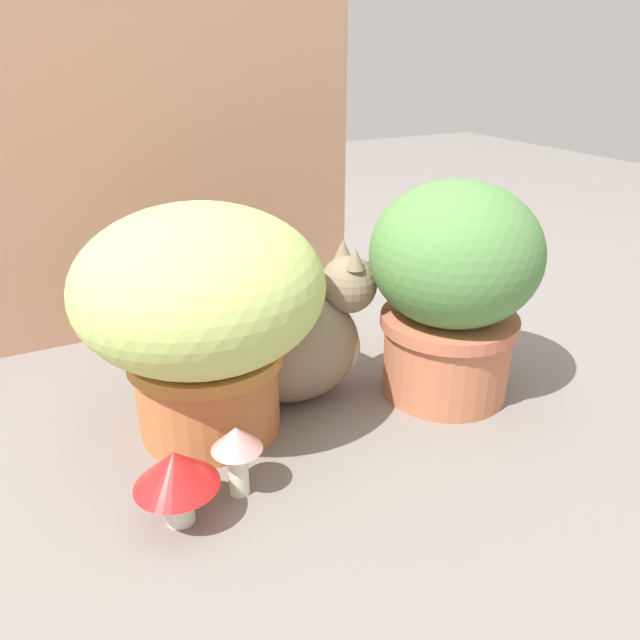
{
  "coord_description": "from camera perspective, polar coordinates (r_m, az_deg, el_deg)",
  "views": [
    {
      "loc": [
        -0.32,
        -0.9,
        0.65
      ],
      "look_at": [
        0.15,
        0.01,
        0.18
      ],
      "focal_mm": 34.55,
      "sensor_mm": 36.0,
      "label": 1
    }
  ],
  "objects": [
    {
      "name": "ground_plane",
      "position": [
        1.15,
        -6.69,
        -9.82
      ],
      "size": [
        6.0,
        6.0,
        0.0
      ],
      "primitive_type": "plane",
      "color": "slate"
    },
    {
      "name": "leafy_planter",
      "position": [
        1.18,
        12.18,
        3.29
      ],
      "size": [
        0.32,
        0.32,
        0.42
      ],
      "color": "#BC6C4A",
      "rests_on": "ground"
    },
    {
      "name": "cat",
      "position": [
        1.18,
        -1.66,
        -1.93
      ],
      "size": [
        0.38,
        0.2,
        0.32
      ],
      "color": "#816E58",
      "rests_on": "ground"
    },
    {
      "name": "cardboard_backdrop",
      "position": [
        1.47,
        -15.47,
        16.74
      ],
      "size": [
        0.98,
        0.03,
        0.94
      ],
      "primitive_type": "cube",
      "color": "tan",
      "rests_on": "ground"
    },
    {
      "name": "mushroom_ornament_pink",
      "position": [
        0.96,
        -7.71,
        -11.55
      ],
      "size": [
        0.08,
        0.08,
        0.12
      ],
      "color": "#E7E8C3",
      "rests_on": "ground"
    },
    {
      "name": "grass_planter",
      "position": [
        1.05,
        -10.92,
        1.17
      ],
      "size": [
        0.42,
        0.42,
        0.41
      ],
      "color": "#B9693B",
      "rests_on": "ground"
    },
    {
      "name": "mushroom_ornament_red",
      "position": [
        0.92,
        -13.22,
        -13.6
      ],
      "size": [
        0.12,
        0.12,
        0.12
      ],
      "color": "silver",
      "rests_on": "ground"
    }
  ]
}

